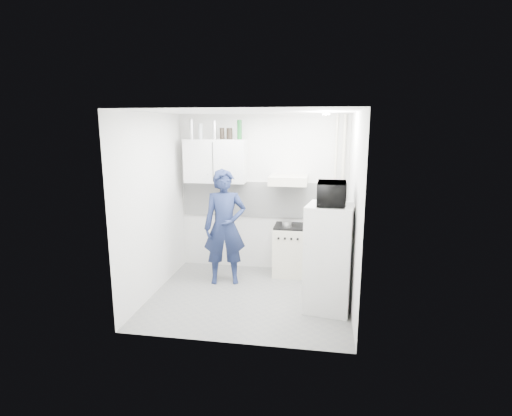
# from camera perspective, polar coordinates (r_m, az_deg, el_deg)

# --- Properties ---
(floor) EXTENTS (2.80, 2.80, 0.00)m
(floor) POSITION_cam_1_polar(r_m,az_deg,el_deg) (5.88, -0.93, -12.59)
(floor) COLOR slate
(floor) RESTS_ON ground
(ceiling) EXTENTS (2.80, 2.80, 0.00)m
(ceiling) POSITION_cam_1_polar(r_m,az_deg,el_deg) (5.36, -1.02, 13.62)
(ceiling) COLOR white
(ceiling) RESTS_ON wall_back
(wall_back) EXTENTS (2.80, 0.00, 2.80)m
(wall_back) POSITION_cam_1_polar(r_m,az_deg,el_deg) (6.69, 0.94, 2.08)
(wall_back) COLOR silver
(wall_back) RESTS_ON floor
(wall_left) EXTENTS (0.00, 2.60, 2.60)m
(wall_left) POSITION_cam_1_polar(r_m,az_deg,el_deg) (5.88, -14.51, 0.35)
(wall_left) COLOR silver
(wall_left) RESTS_ON floor
(wall_right) EXTENTS (0.00, 2.60, 2.60)m
(wall_right) POSITION_cam_1_polar(r_m,az_deg,el_deg) (5.41, 13.78, -0.60)
(wall_right) COLOR silver
(wall_right) RESTS_ON floor
(person) EXTENTS (0.73, 0.57, 1.78)m
(person) POSITION_cam_1_polar(r_m,az_deg,el_deg) (6.15, -4.47, -2.74)
(person) COLOR #161F3F
(person) RESTS_ON floor
(stove) EXTENTS (0.50, 0.50, 0.80)m
(stove) POSITION_cam_1_polar(r_m,az_deg,el_deg) (6.61, 4.75, -6.11)
(stove) COLOR beige
(stove) RESTS_ON floor
(fridge) EXTENTS (0.68, 0.68, 1.43)m
(fridge) POSITION_cam_1_polar(r_m,az_deg,el_deg) (5.38, 10.40, -7.01)
(fridge) COLOR silver
(fridge) RESTS_ON floor
(stove_top) EXTENTS (0.48, 0.48, 0.03)m
(stove_top) POSITION_cam_1_polar(r_m,az_deg,el_deg) (6.49, 4.81, -2.61)
(stove_top) COLOR black
(stove_top) RESTS_ON stove
(saucepan) EXTENTS (0.16, 0.16, 0.09)m
(saucepan) POSITION_cam_1_polar(r_m,az_deg,el_deg) (6.41, 4.45, -2.26)
(saucepan) COLOR silver
(saucepan) RESTS_ON stove_top
(microwave) EXTENTS (0.54, 0.37, 0.29)m
(microwave) POSITION_cam_1_polar(r_m,az_deg,el_deg) (5.17, 10.75, 2.05)
(microwave) COLOR black
(microwave) RESTS_ON fridge
(bottle_a) EXTENTS (0.07, 0.07, 0.32)m
(bottle_a) POSITION_cam_1_polar(r_m,az_deg,el_deg) (6.69, -9.22, 11.05)
(bottle_a) COLOR silver
(bottle_a) RESTS_ON upper_cabinet
(bottle_b) EXTENTS (0.06, 0.06, 0.25)m
(bottle_b) POSITION_cam_1_polar(r_m,az_deg,el_deg) (6.64, -7.93, 10.78)
(bottle_b) COLOR #B2B7BC
(bottle_b) RESTS_ON upper_cabinet
(bottle_d) EXTENTS (0.07, 0.07, 0.29)m
(bottle_d) POSITION_cam_1_polar(r_m,az_deg,el_deg) (6.58, -5.97, 11.02)
(bottle_d) COLOR silver
(bottle_d) RESTS_ON upper_cabinet
(canister_a) EXTENTS (0.07, 0.07, 0.18)m
(canister_a) POSITION_cam_1_polar(r_m,az_deg,el_deg) (6.55, -4.87, 10.55)
(canister_a) COLOR black
(canister_a) RESTS_ON upper_cabinet
(canister_b) EXTENTS (0.09, 0.09, 0.18)m
(canister_b) POSITION_cam_1_polar(r_m,az_deg,el_deg) (6.52, -3.81, 10.55)
(canister_b) COLOR black
(canister_b) RESTS_ON upper_cabinet
(bottle_e) EXTENTS (0.08, 0.08, 0.31)m
(bottle_e) POSITION_cam_1_polar(r_m,az_deg,el_deg) (6.48, -2.37, 11.12)
(bottle_e) COLOR #144C1E
(bottle_e) RESTS_ON upper_cabinet
(upper_cabinet) EXTENTS (1.00, 0.35, 0.70)m
(upper_cabinet) POSITION_cam_1_polar(r_m,az_deg,el_deg) (6.60, -5.77, 6.70)
(upper_cabinet) COLOR silver
(upper_cabinet) RESTS_ON wall_back
(range_hood) EXTENTS (0.60, 0.50, 0.14)m
(range_hood) POSITION_cam_1_polar(r_m,az_deg,el_deg) (6.35, 4.64, 3.98)
(range_hood) COLOR beige
(range_hood) RESTS_ON wall_back
(backsplash) EXTENTS (2.74, 0.03, 0.60)m
(backsplash) POSITION_cam_1_polar(r_m,az_deg,el_deg) (6.69, 0.92, 1.21)
(backsplash) COLOR white
(backsplash) RESTS_ON wall_back
(pipe_a) EXTENTS (0.05, 0.05, 2.60)m
(pipe_a) POSITION_cam_1_polar(r_m,az_deg,el_deg) (6.55, 12.16, 1.60)
(pipe_a) COLOR beige
(pipe_a) RESTS_ON floor
(pipe_b) EXTENTS (0.04, 0.04, 2.60)m
(pipe_b) POSITION_cam_1_polar(r_m,az_deg,el_deg) (6.54, 11.11, 1.64)
(pipe_b) COLOR beige
(pipe_b) RESTS_ON floor
(ceiling_spot_fixture) EXTENTS (0.10, 0.10, 0.02)m
(ceiling_spot_fixture) POSITION_cam_1_polar(r_m,az_deg,el_deg) (5.47, 10.00, 13.10)
(ceiling_spot_fixture) COLOR white
(ceiling_spot_fixture) RESTS_ON ceiling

